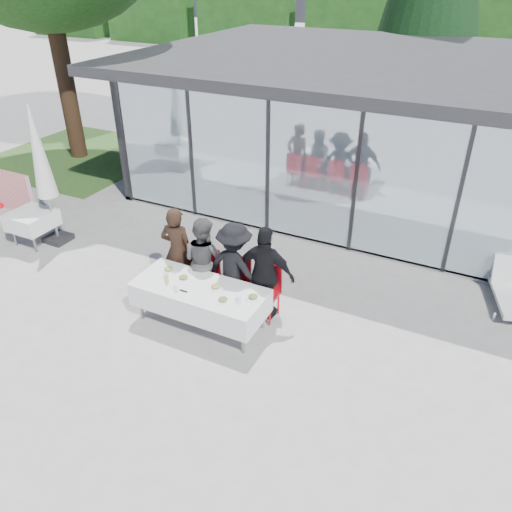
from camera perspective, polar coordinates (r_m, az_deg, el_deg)
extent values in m
plane|color=#9E9A96|center=(8.23, -5.10, -10.48)|extent=(90.00, 90.00, 0.00)
cube|color=gray|center=(14.30, 19.10, 7.05)|extent=(14.00, 8.00, 0.10)
cube|color=black|center=(17.56, 22.25, 16.12)|extent=(14.00, 0.20, 3.20)
cube|color=black|center=(16.04, -5.71, 16.92)|extent=(0.20, 8.00, 3.20)
cube|color=silver|center=(10.07, 16.69, 7.22)|extent=(13.60, 0.06, 3.10)
cube|color=#2D2D30|center=(13.03, 21.34, 19.64)|extent=(14.80, 8.80, 0.24)
cube|color=#262628|center=(12.91, -14.77, 12.64)|extent=(0.08, 0.10, 3.10)
cube|color=#262628|center=(11.77, -7.35, 11.66)|extent=(0.08, 0.10, 3.10)
cube|color=#262628|center=(10.87, 1.41, 10.25)|extent=(0.08, 0.10, 3.10)
cube|color=#262628|center=(10.25, 11.38, 8.35)|extent=(0.08, 0.10, 3.10)
cube|color=#262628|center=(9.98, 22.12, 6.00)|extent=(0.08, 0.10, 3.10)
cube|color=#B60C15|center=(13.28, 7.61, 8.59)|extent=(0.45, 0.45, 0.90)
cube|color=#B60C15|center=(13.38, 14.44, 8.03)|extent=(0.45, 0.45, 0.90)
cube|color=#B60C15|center=(12.70, 24.84, 4.82)|extent=(0.45, 0.45, 0.90)
cube|color=#153A12|center=(47.19, -20.63, 25.22)|extent=(6.50, 2.00, 4.40)
cube|color=#153A12|center=(41.91, -12.06, 25.85)|extent=(6.50, 2.00, 4.40)
cube|color=#153A12|center=(37.61, -1.23, 25.93)|extent=(6.50, 2.00, 4.40)
cube|color=#153A12|center=(34.64, 11.81, 24.94)|extent=(6.50, 2.00, 4.40)
cube|color=#153A12|center=(33.37, 26.15, 22.51)|extent=(6.50, 2.00, 4.40)
cube|color=white|center=(8.44, -6.42, -4.70)|extent=(2.26, 0.96, 0.42)
cylinder|color=gray|center=(8.83, -13.08, -5.08)|extent=(0.06, 0.06, 0.71)
cylinder|color=gray|center=(7.90, -1.49, -9.03)|extent=(0.06, 0.06, 0.71)
cylinder|color=gray|center=(9.27, -10.44, -2.85)|extent=(0.06, 0.06, 0.71)
cylinder|color=gray|center=(8.39, 0.76, -6.29)|extent=(0.06, 0.06, 0.71)
imported|color=black|center=(9.16, -8.95, 0.57)|extent=(0.71, 0.71, 1.72)
cube|color=#B60C15|center=(9.36, -8.79, -1.63)|extent=(0.44, 0.44, 0.05)
cube|color=#B60C15|center=(9.37, -8.22, 0.25)|extent=(0.44, 0.04, 0.55)
cylinder|color=#B60C15|center=(9.46, -10.19, -3.08)|extent=(0.04, 0.04, 0.43)
cylinder|color=#B60C15|center=(9.28, -8.38, -3.65)|extent=(0.04, 0.04, 0.43)
cylinder|color=#B60C15|center=(9.70, -8.96, -2.03)|extent=(0.04, 0.04, 0.43)
cylinder|color=#B60C15|center=(9.52, -7.18, -2.56)|extent=(0.04, 0.04, 0.43)
imported|color=#515151|center=(8.91, -6.01, -0.44)|extent=(0.94, 0.94, 1.64)
cube|color=#B60C15|center=(9.10, -5.92, -2.47)|extent=(0.44, 0.44, 0.05)
cube|color=#B60C15|center=(9.10, -5.34, -0.54)|extent=(0.44, 0.04, 0.55)
cylinder|color=#B60C15|center=(9.19, -7.38, -3.96)|extent=(0.04, 0.04, 0.43)
cylinder|color=#B60C15|center=(9.02, -5.46, -4.56)|extent=(0.04, 0.04, 0.43)
cylinder|color=#B60C15|center=(9.43, -6.20, -2.86)|extent=(0.04, 0.04, 0.43)
cylinder|color=#B60C15|center=(9.27, -4.31, -3.42)|extent=(0.04, 0.04, 0.43)
imported|color=black|center=(8.62, -2.44, -1.33)|extent=(1.23, 1.23, 1.67)
cube|color=#B60C15|center=(8.82, -2.42, -3.49)|extent=(0.44, 0.44, 0.05)
cube|color=#B60C15|center=(8.83, -1.84, -1.49)|extent=(0.44, 0.04, 0.55)
cylinder|color=#B60C15|center=(8.90, -3.97, -5.02)|extent=(0.04, 0.04, 0.43)
cylinder|color=#B60C15|center=(8.76, -1.92, -5.65)|extent=(0.04, 0.04, 0.43)
cylinder|color=#B60C15|center=(9.16, -2.84, -3.85)|extent=(0.04, 0.04, 0.43)
cylinder|color=#B60C15|center=(9.01, -0.83, -4.44)|extent=(0.04, 0.04, 0.43)
imported|color=black|center=(8.37, 1.09, -2.09)|extent=(1.09, 1.09, 1.74)
cube|color=#B60C15|center=(8.60, 1.03, -4.48)|extent=(0.44, 0.44, 0.05)
cube|color=#B60C15|center=(8.61, 1.62, -2.43)|extent=(0.44, 0.04, 0.55)
cylinder|color=#B60C15|center=(8.67, -0.58, -6.05)|extent=(0.04, 0.04, 0.43)
cylinder|color=#B60C15|center=(8.55, 1.58, -6.70)|extent=(0.04, 0.04, 0.43)
cylinder|color=#B60C15|center=(8.93, 0.47, -4.81)|extent=(0.04, 0.04, 0.43)
cylinder|color=#B60C15|center=(8.81, 2.58, -5.42)|extent=(0.04, 0.04, 0.43)
cylinder|color=white|center=(8.81, -9.95, -1.64)|extent=(0.24, 0.24, 0.01)
ellipsoid|color=tan|center=(8.79, -9.97, -1.45)|extent=(0.15, 0.15, 0.05)
cylinder|color=white|center=(8.55, -8.28, -2.58)|extent=(0.24, 0.24, 0.01)
ellipsoid|color=#3E5B22|center=(8.53, -8.29, -2.39)|extent=(0.15, 0.15, 0.05)
cylinder|color=white|center=(8.26, -4.62, -3.65)|extent=(0.24, 0.24, 0.01)
ellipsoid|color=tan|center=(8.24, -4.63, -3.45)|extent=(0.15, 0.15, 0.05)
cylinder|color=white|center=(8.00, -0.34, -4.83)|extent=(0.24, 0.24, 0.01)
ellipsoid|color=#3E5B22|center=(7.98, -0.34, -4.63)|extent=(0.15, 0.15, 0.05)
cylinder|color=white|center=(7.95, -3.78, -5.14)|extent=(0.24, 0.24, 0.01)
ellipsoid|color=#3E5B22|center=(7.93, -3.79, -4.95)|extent=(0.15, 0.15, 0.05)
cylinder|color=#9FC853|center=(8.47, -10.17, -2.55)|extent=(0.06, 0.06, 0.16)
cylinder|color=silver|center=(8.26, -9.12, -3.60)|extent=(0.07, 0.07, 0.10)
cylinder|color=silver|center=(7.90, -2.02, -4.97)|extent=(0.07, 0.07, 0.10)
cube|color=black|center=(8.24, -8.28, -3.98)|extent=(0.14, 0.03, 0.01)
cube|color=white|center=(11.86, -24.24, 3.79)|extent=(0.86, 0.86, 0.36)
cylinder|color=gray|center=(12.01, -26.02, 2.59)|extent=(0.05, 0.05, 0.72)
cylinder|color=gray|center=(11.57, -24.13, 2.01)|extent=(0.05, 0.05, 0.72)
cylinder|color=gray|center=(12.33, -23.96, 3.81)|extent=(0.05, 0.05, 0.72)
cylinder|color=gray|center=(11.90, -22.04, 3.28)|extent=(0.05, 0.05, 0.72)
cube|color=black|center=(11.97, -21.65, 1.90)|extent=(0.50, 0.50, 0.12)
cylinder|color=gray|center=(11.45, -22.89, 7.55)|extent=(0.06, 0.06, 2.70)
cone|color=silver|center=(11.22, -23.61, 10.80)|extent=(0.44, 0.44, 1.90)
cube|color=red|center=(13.81, -26.23, 6.72)|extent=(1.40, 0.12, 1.00)
cube|color=#B60C15|center=(14.36, -27.09, 5.37)|extent=(0.30, 0.45, 0.10)
cube|color=#B60C15|center=(13.60, -24.46, 4.70)|extent=(0.30, 0.45, 0.10)
cube|color=white|center=(10.41, 27.02, -1.40)|extent=(0.65, 0.41, 0.54)
cylinder|color=white|center=(9.67, 25.57, -6.25)|extent=(0.04, 0.04, 0.14)
cylinder|color=white|center=(10.60, 25.99, -2.96)|extent=(0.04, 0.04, 0.14)
cylinder|color=#382316|center=(16.64, -20.86, 17.81)|extent=(0.50, 0.50, 4.40)
cylinder|color=#382316|center=(18.94, 17.71, 15.96)|extent=(0.44, 0.44, 2.00)
cube|color=#385926|center=(17.20, -19.50, 10.76)|extent=(5.00, 5.00, 0.02)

